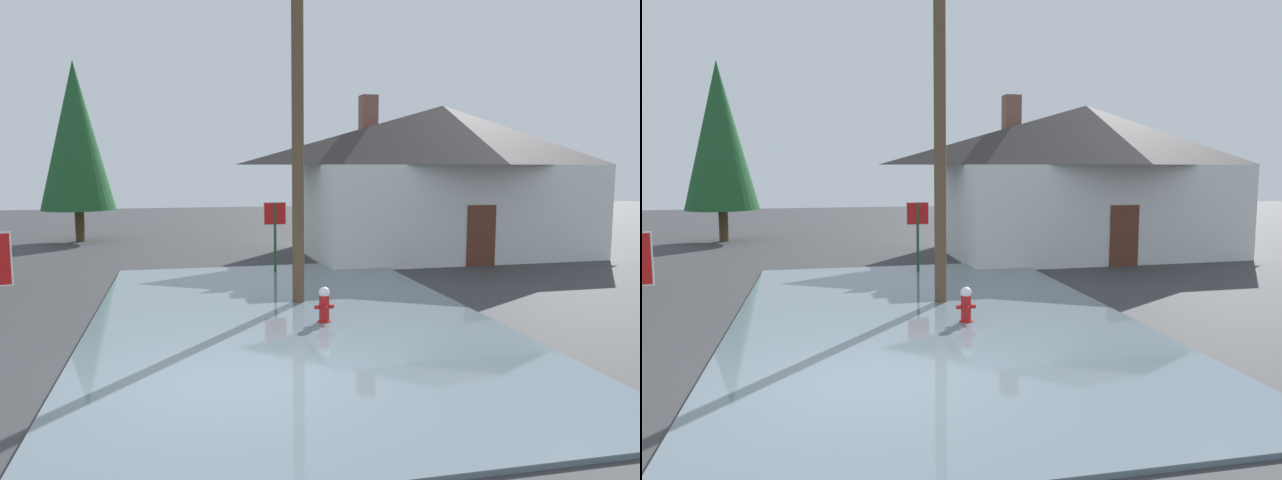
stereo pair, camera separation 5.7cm
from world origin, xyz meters
The scene contains 8 objects.
ground_plane centered at (0.00, 0.00, -0.05)m, with size 80.00×80.00×0.10m, color #38383A.
flood_puddle centered at (1.53, 3.59, 0.04)m, with size 8.19×13.78×0.08m, color slate.
lane_stop_bar centered at (0.50, -2.02, 0.00)m, with size 3.61×0.30×0.01m, color silver.
fire_hydrant centered at (2.13, 3.13, 0.39)m, with size 0.40×0.34×0.80m.
utility_pole centered at (1.96, 5.07, 4.15)m, with size 1.60×0.28×7.95m.
stop_sign_far centered at (2.03, 9.22, 1.55)m, with size 0.68×0.08×2.19m.
house centered at (8.76, 12.41, 2.83)m, with size 10.93×6.93×5.89m.
pine_tree_tall_left centered at (-5.00, 19.07, 4.52)m, with size 3.07×3.07×7.68m.
Camera 2 is at (-0.62, -8.90, 3.28)m, focal length 34.36 mm.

